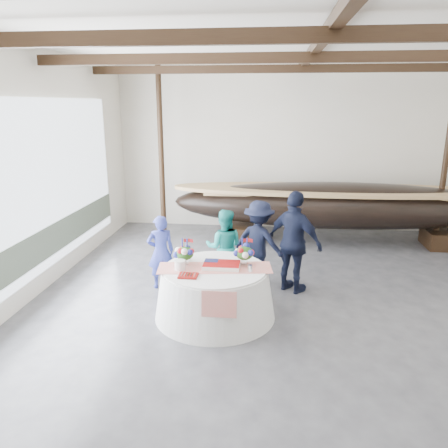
# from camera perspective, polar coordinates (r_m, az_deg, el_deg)

# --- Properties ---
(floor) EXTENTS (10.00, 12.00, 0.01)m
(floor) POSITION_cam_1_polar(r_m,az_deg,el_deg) (7.37, 10.96, -13.20)
(floor) COLOR #3D3D42
(floor) RESTS_ON ground
(wall_back) EXTENTS (10.00, 0.02, 4.50)m
(wall_back) POSITION_cam_1_polar(r_m,az_deg,el_deg) (12.53, 9.39, 9.54)
(wall_back) COLOR silver
(wall_back) RESTS_ON ground
(ceiling) EXTENTS (10.00, 12.00, 0.01)m
(ceiling) POSITION_cam_1_polar(r_m,az_deg,el_deg) (6.56, 13.14, 23.88)
(ceiling) COLOR white
(ceiling) RESTS_ON wall_back
(pavilion_structure) EXTENTS (9.80, 11.76, 4.50)m
(pavilion_structure) POSITION_cam_1_polar(r_m,az_deg,el_deg) (7.29, 12.16, 19.11)
(pavilion_structure) COLOR black
(pavilion_structure) RESTS_ON ground
(open_bay) EXTENTS (0.03, 7.00, 3.20)m
(open_bay) POSITION_cam_1_polar(r_m,az_deg,el_deg) (8.75, -23.22, 3.19)
(open_bay) COLOR silver
(open_bay) RESTS_ON ground
(longboat_display) EXTENTS (8.49, 1.70, 1.59)m
(longboat_display) POSITION_cam_1_polar(r_m,az_deg,el_deg) (11.44, 14.83, 2.41)
(longboat_display) COLOR black
(longboat_display) RESTS_ON ground
(banquet_table) EXTENTS (2.03, 2.03, 0.87)m
(banquet_table) POSITION_cam_1_polar(r_m,az_deg,el_deg) (7.44, -1.19, -8.87)
(banquet_table) COLOR white
(banquet_table) RESTS_ON ground
(tabletop_items) EXTENTS (1.93, 0.95, 0.40)m
(tabletop_items) POSITION_cam_1_polar(r_m,az_deg,el_deg) (7.33, -1.58, -4.35)
(tabletop_items) COLOR red
(tabletop_items) RESTS_ON banquet_table
(guest_woman_blue) EXTENTS (0.62, 0.53, 1.45)m
(guest_woman_blue) POSITION_cam_1_polar(r_m,az_deg,el_deg) (8.55, -8.25, -3.62)
(guest_woman_blue) COLOR navy
(guest_woman_blue) RESTS_ON ground
(guest_woman_teal) EXTENTS (0.75, 0.59, 1.53)m
(guest_woman_teal) POSITION_cam_1_polar(r_m,az_deg,el_deg) (8.61, 0.04, -3.05)
(guest_woman_teal) COLOR teal
(guest_woman_teal) RESTS_ON ground
(guest_man_left) EXTENTS (1.25, 1.03, 1.68)m
(guest_man_left) POSITION_cam_1_polar(r_m,az_deg,el_deg) (8.68, 4.58, -2.41)
(guest_man_left) COLOR black
(guest_man_left) RESTS_ON ground
(guest_man_right) EXTENTS (1.21, 1.06, 1.96)m
(guest_man_right) POSITION_cam_1_polar(r_m,az_deg,el_deg) (8.30, 9.18, -2.40)
(guest_man_right) COLOR black
(guest_man_right) RESTS_ON ground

